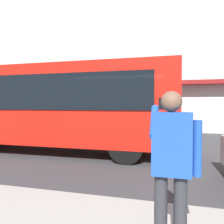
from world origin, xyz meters
name	(u,v)px	position (x,y,z in m)	size (l,w,h in m)	color
ground_plane	(125,155)	(0.00, 0.00, 0.00)	(60.00, 60.00, 0.00)	#38383A
building_facade_far	(144,39)	(-0.02, -6.80, 5.99)	(28.00, 1.55, 12.00)	beige
red_bus	(51,105)	(2.82, -0.08, 1.68)	(9.05, 2.54, 3.08)	red
pedestrian_photographer	(171,158)	(-1.31, 4.57, 1.14)	(0.53, 0.52, 1.70)	#2D2D33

